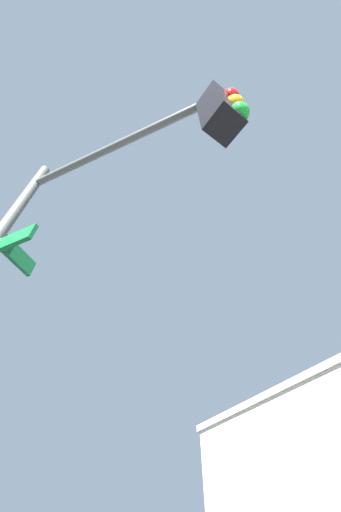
% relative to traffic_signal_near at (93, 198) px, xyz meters
% --- Properties ---
extents(traffic_signal_near, '(2.77, 1.80, 5.22)m').
position_rel_traffic_signal_near_xyz_m(traffic_signal_near, '(0.00, 0.00, 0.00)').
color(traffic_signal_near, '#474C47').
rests_on(traffic_signal_near, ground_plane).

